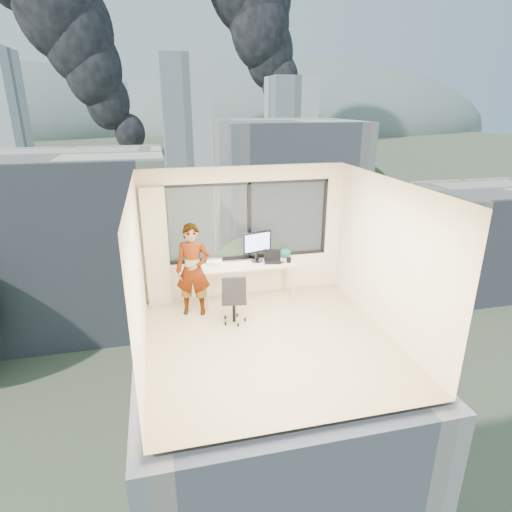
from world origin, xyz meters
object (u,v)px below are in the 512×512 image
object	(u,v)px
monitor	(257,246)
handbag	(285,253)
chair	(234,297)
game_console	(214,262)
laptop	(273,257)
desk	(248,282)
person	(193,270)

from	to	relation	value
monitor	handbag	bearing A→B (deg)	-9.52
chair	handbag	xyz separation A→B (m)	(1.25, 1.04, 0.37)
game_console	laptop	distance (m)	1.15
monitor	handbag	xyz separation A→B (m)	(0.59, 0.06, -0.21)
desk	chair	size ratio (longest dim) A/B	1.87
chair	monitor	world-z (taller)	monitor
person	game_console	world-z (taller)	person
laptop	handbag	distance (m)	0.37
desk	game_console	size ratio (longest dim) A/B	6.23
game_console	handbag	size ratio (longest dim) A/B	1.14
laptop	handbag	xyz separation A→B (m)	(0.31, 0.21, -0.01)
desk	person	xyz separation A→B (m)	(-1.10, -0.35, 0.49)
chair	game_console	size ratio (longest dim) A/B	3.34
desk	handbag	xyz separation A→B (m)	(0.80, 0.19, 0.47)
laptop	monitor	bearing A→B (deg)	162.64
person	handbag	distance (m)	1.97
person	game_console	size ratio (longest dim) A/B	5.95
monitor	laptop	xyz separation A→B (m)	(0.28, -0.15, -0.20)
desk	game_console	world-z (taller)	game_console
chair	person	xyz separation A→B (m)	(-0.65, 0.51, 0.38)
monitor	handbag	size ratio (longest dim) A/B	2.41
person	monitor	size ratio (longest dim) A/B	2.81
monitor	person	bearing A→B (deg)	-174.81
monitor	game_console	bearing A→B (deg)	160.57
person	handbag	bearing A→B (deg)	28.13
desk	laptop	xyz separation A→B (m)	(0.49, -0.02, 0.48)
monitor	laptop	size ratio (longest dim) A/B	1.75
game_console	laptop	size ratio (longest dim) A/B	0.82
person	laptop	distance (m)	1.63
chair	handbag	distance (m)	1.67
desk	monitor	bearing A→B (deg)	32.05
chair	desk	bearing A→B (deg)	70.28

